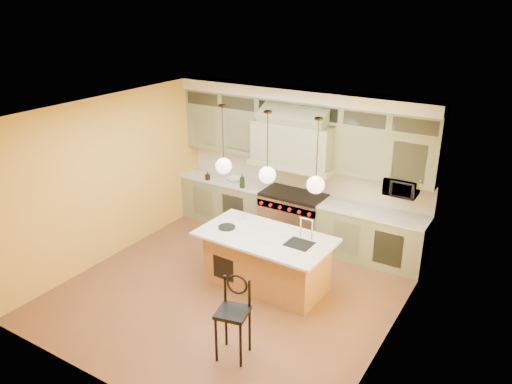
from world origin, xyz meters
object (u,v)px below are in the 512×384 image
Objects in this scene: counter_stool at (234,313)px; kitchen_island at (267,260)px; microwave at (401,187)px; range at (293,216)px.

kitchen_island is at bearing 93.91° from counter_stool.
kitchen_island is 1.75m from counter_stool.
kitchen_island reaches higher than counter_stool.
kitchen_island is 2.57m from microwave.
kitchen_island is (0.41, -1.70, -0.01)m from range.
range is 2.21× the size of microwave.
microwave is at bearing 51.14° from kitchen_island.
counter_stool is at bearing -106.90° from microwave.
range is at bearing 92.50° from counter_stool.
range is 0.55× the size of kitchen_island.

